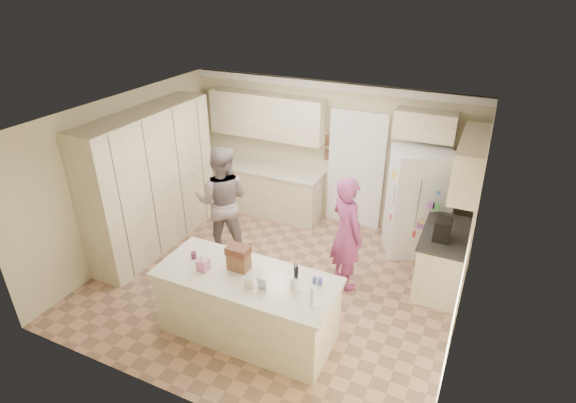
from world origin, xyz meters
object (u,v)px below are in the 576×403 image
at_px(utensil_crock, 296,282).
at_px(teen_girl, 346,233).
at_px(refrigerator, 418,203).
at_px(teen_boy, 222,201).
at_px(dollhouse_body, 239,261).
at_px(coffee_maker, 443,229).
at_px(island_base, 247,307).
at_px(tissue_box, 203,264).

height_order(utensil_crock, teen_girl, teen_girl).
xyz_separation_m(refrigerator, teen_boy, (-2.88, -1.33, 0.03)).
bearing_deg(dollhouse_body, refrigerator, 58.92).
bearing_deg(teen_girl, coffee_maker, -126.55).
relative_size(island_base, teen_girl, 1.25).
bearing_deg(refrigerator, teen_girl, -143.16).
bearing_deg(dollhouse_body, island_base, -33.69).
height_order(island_base, teen_girl, teen_girl).
bearing_deg(coffee_maker, tissue_box, -142.43).
bearing_deg(coffee_maker, utensil_crock, -127.12).
bearing_deg(teen_boy, tissue_box, 94.85).
distance_m(dollhouse_body, teen_girl, 1.73).
bearing_deg(coffee_maker, teen_girl, -164.31).
xyz_separation_m(coffee_maker, teen_girl, (-1.26, -0.36, -0.19)).
distance_m(refrigerator, island_base, 3.34).
xyz_separation_m(dollhouse_body, teen_boy, (-1.19, 1.49, -0.10)).
bearing_deg(teen_boy, dollhouse_body, 108.45).
bearing_deg(utensil_crock, refrigerator, 72.60).
xyz_separation_m(coffee_maker, tissue_box, (-2.60, -2.00, -0.07)).
bearing_deg(teen_girl, utensil_crock, 122.56).
relative_size(island_base, utensil_crock, 14.67).
height_order(island_base, utensil_crock, utensil_crock).
bearing_deg(teen_boy, island_base, 109.97).
height_order(dollhouse_body, teen_boy, teen_boy).
bearing_deg(utensil_crock, island_base, -175.60).
xyz_separation_m(coffee_maker, dollhouse_body, (-2.20, -1.80, -0.03)).
bearing_deg(dollhouse_body, utensil_crock, -3.58).
relative_size(coffee_maker, dollhouse_body, 1.15).
height_order(refrigerator, coffee_maker, refrigerator).
xyz_separation_m(refrigerator, island_base, (-1.55, -2.92, -0.46)).
xyz_separation_m(coffee_maker, utensil_crock, (-1.40, -1.85, -0.07)).
relative_size(utensil_crock, dollhouse_body, 0.58).
height_order(island_base, teen_boy, teen_boy).
relative_size(refrigerator, tissue_box, 12.86).
height_order(refrigerator, teen_girl, refrigerator).
relative_size(tissue_box, teen_girl, 0.08).
relative_size(teen_boy, teen_girl, 1.06).
distance_m(utensil_crock, teen_girl, 1.51).
bearing_deg(coffee_maker, refrigerator, 116.20).
height_order(refrigerator, dollhouse_body, refrigerator).
xyz_separation_m(utensil_crock, teen_boy, (-1.99, 1.54, -0.07)).
bearing_deg(teen_girl, tissue_box, 88.68).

